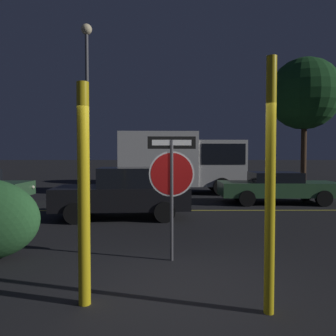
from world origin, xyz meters
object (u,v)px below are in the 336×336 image
(yellow_pole_left, at_px, (84,194))
(passing_car_3, at_px, (278,187))
(yellow_pole_right, at_px, (270,186))
(tree_1, at_px, (305,94))
(stop_sign, at_px, (172,174))
(street_lamp, at_px, (87,81))
(delivery_truck, at_px, (183,160))
(passing_car_2, at_px, (123,193))

(yellow_pole_left, bearing_deg, passing_car_3, 58.03)
(yellow_pole_left, bearing_deg, yellow_pole_right, -6.41)
(passing_car_3, distance_m, tree_1, 9.07)
(tree_1, bearing_deg, yellow_pole_left, -121.13)
(stop_sign, relative_size, tree_1, 0.29)
(stop_sign, relative_size, yellow_pole_right, 0.73)
(passing_car_3, relative_size, tree_1, 0.62)
(passing_car_3, distance_m, street_lamp, 9.77)
(delivery_truck, xyz_separation_m, tree_1, (7.37, 3.16, 3.86))
(yellow_pole_left, xyz_separation_m, street_lamp, (-2.66, 11.45, 3.96))
(passing_car_2, distance_m, tree_1, 14.33)
(delivery_truck, bearing_deg, yellow_pole_right, 0.42)
(yellow_pole_left, bearing_deg, street_lamp, 103.09)
(passing_car_2, bearing_deg, passing_car_3, -67.40)
(passing_car_2, height_order, passing_car_3, passing_car_2)
(passing_car_3, bearing_deg, passing_car_2, -61.79)
(delivery_truck, bearing_deg, passing_car_3, 44.51)
(passing_car_3, height_order, street_lamp, street_lamp)
(stop_sign, relative_size, passing_car_2, 0.53)
(yellow_pole_left, bearing_deg, tree_1, 58.87)
(yellow_pole_left, height_order, passing_car_2, yellow_pole_left)
(yellow_pole_left, distance_m, street_lamp, 12.40)
(street_lamp, bearing_deg, tree_1, 18.17)
(yellow_pole_left, relative_size, delivery_truck, 0.46)
(yellow_pole_left, xyz_separation_m, yellow_pole_right, (2.26, -0.25, 0.12))
(tree_1, bearing_deg, passing_car_2, -134.99)
(yellow_pole_left, distance_m, tree_1, 18.42)
(yellow_pole_right, relative_size, passing_car_3, 0.65)
(street_lamp, height_order, tree_1, street_lamp)
(tree_1, bearing_deg, yellow_pole_right, -114.18)
(yellow_pole_left, relative_size, yellow_pole_right, 0.92)
(stop_sign, xyz_separation_m, street_lamp, (-3.80, 9.72, 3.80))
(passing_car_3, height_order, delivery_truck, delivery_truck)
(stop_sign, bearing_deg, yellow_pole_left, -124.98)
(stop_sign, height_order, passing_car_3, stop_sign)
(delivery_truck, bearing_deg, passing_car_2, -20.07)
(tree_1, bearing_deg, delivery_truck, -156.77)
(delivery_truck, bearing_deg, tree_1, 112.02)
(street_lamp, xyz_separation_m, tree_1, (11.94, 3.92, 0.15))
(yellow_pole_right, relative_size, delivery_truck, 0.50)
(stop_sign, xyz_separation_m, yellow_pole_left, (-1.14, -1.73, -0.16))
(passing_car_2, xyz_separation_m, street_lamp, (-2.39, 5.64, 4.62))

